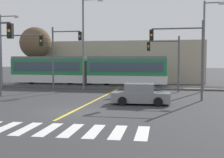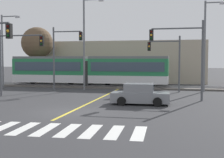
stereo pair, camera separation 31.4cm
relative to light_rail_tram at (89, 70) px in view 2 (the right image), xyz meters
name	(u,v)px [view 2 (the right image)]	position (x,y,z in m)	size (l,w,h in m)	color
ground_plane	(69,112)	(3.97, -17.18, -2.05)	(200.00, 200.00, 0.00)	#333335
track_bed	(122,87)	(3.97, 0.01, -1.96)	(120.00, 4.00, 0.18)	#56514C
rail_near	(121,86)	(3.97, -0.71, -1.82)	(120.00, 0.08, 0.10)	#939399
rail_far	(123,85)	(3.97, 0.73, -1.82)	(120.00, 0.08, 0.10)	#939399
light_rail_tram	(89,70)	(0.00, 0.00, 0.00)	(18.50, 2.64, 3.43)	silver
crosswalk_stripe_3	(2,128)	(2.32, -21.94, -2.04)	(0.56, 2.80, 0.01)	silver
crosswalk_stripe_4	(24,128)	(3.42, -21.88, -2.04)	(0.56, 2.80, 0.01)	silver
crosswalk_stripe_5	(46,129)	(4.52, -21.83, -2.04)	(0.56, 2.80, 0.01)	silver
crosswalk_stripe_6	(68,130)	(5.61, -21.77, -2.04)	(0.56, 2.80, 0.01)	silver
crosswalk_stripe_7	(91,131)	(6.71, -21.71, -2.04)	(0.56, 2.80, 0.01)	silver
crosswalk_stripe_8	(115,132)	(7.81, -21.66, -2.04)	(0.56, 2.80, 0.01)	silver
crosswalk_stripe_9	(139,133)	(8.91, -21.60, -2.04)	(0.56, 2.80, 0.01)	silver
lane_centre_line	(97,100)	(3.97, -10.92, -2.05)	(0.20, 17.86, 0.01)	gold
sedan_crossing	(140,95)	(7.78, -12.80, -1.35)	(4.28, 2.07, 1.52)	gray
traffic_light_far_right	(168,56)	(9.35, -3.66, 1.59)	(3.25, 0.38, 5.59)	#515459
traffic_light_mid_left	(15,52)	(-3.55, -10.42, 1.83)	(4.25, 0.38, 5.86)	#515459
traffic_light_far_left	(63,49)	(-1.45, -4.57, 2.25)	(3.25, 0.38, 6.62)	#515459
traffic_light_mid_right	(184,48)	(10.87, -9.85, 2.08)	(4.25, 0.38, 6.32)	#515459
street_lamp_west	(4,46)	(-9.20, -3.01, 2.72)	(2.41, 0.28, 8.33)	slate
street_lamp_centre	(86,39)	(0.65, -3.25, 3.43)	(2.29, 0.28, 9.75)	slate
street_lamp_east	(206,41)	(13.07, -2.64, 3.05)	(2.00, 0.28, 9.07)	slate
bare_tree_far_west	(37,43)	(-8.63, 4.19, 3.43)	(4.28, 4.28, 7.63)	brown
building_backdrop_far	(124,62)	(2.49, 9.37, 0.84)	(22.96, 6.00, 5.79)	tan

